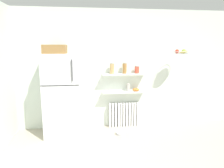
# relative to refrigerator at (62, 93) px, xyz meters

# --- Properties ---
(ground_plane) EXTENTS (7.04, 7.04, 0.00)m
(ground_plane) POSITION_rel_refrigerator_xyz_m (1.20, -1.17, -0.87)
(ground_plane) COLOR #B2A893
(back_wall) EXTENTS (7.04, 0.10, 2.60)m
(back_wall) POSITION_rel_refrigerator_xyz_m (1.20, 0.38, 0.43)
(back_wall) COLOR silver
(back_wall) RESTS_ON ground_plane
(refrigerator) EXTENTS (0.71, 0.69, 1.84)m
(refrigerator) POSITION_rel_refrigerator_xyz_m (0.00, 0.00, 0.00)
(refrigerator) COLOR silver
(refrigerator) RESTS_ON ground_plane
(radiator) EXTENTS (0.68, 0.12, 0.55)m
(radiator) POSITION_rel_refrigerator_xyz_m (1.32, 0.25, -0.60)
(radiator) COLOR white
(radiator) RESTS_ON ground_plane
(wall_shelf_lower) EXTENTS (0.97, 0.22, 0.02)m
(wall_shelf_lower) POSITION_rel_refrigerator_xyz_m (1.32, 0.22, -0.06)
(wall_shelf_lower) COLOR white
(wall_shelf_upper) EXTENTS (0.97, 0.22, 0.02)m
(wall_shelf_upper) POSITION_rel_refrigerator_xyz_m (1.32, 0.22, 0.34)
(wall_shelf_upper) COLOR white
(storage_jar_0) EXTENTS (0.09, 0.09, 0.23)m
(storage_jar_0) POSITION_rel_refrigerator_xyz_m (1.04, 0.22, 0.47)
(storage_jar_0) COLOR tan
(storage_jar_0) RESTS_ON wall_shelf_upper
(storage_jar_1) EXTENTS (0.09, 0.09, 0.24)m
(storage_jar_1) POSITION_rel_refrigerator_xyz_m (1.32, 0.22, 0.47)
(storage_jar_1) COLOR olive
(storage_jar_1) RESTS_ON wall_shelf_upper
(storage_jar_2) EXTENTS (0.10, 0.10, 0.17)m
(storage_jar_2) POSITION_rel_refrigerator_xyz_m (1.59, 0.22, 0.44)
(storage_jar_2) COLOR #C64C38
(storage_jar_2) RESTS_ON wall_shelf_upper
(vase) EXTENTS (0.07, 0.07, 0.18)m
(vase) POSITION_rel_refrigerator_xyz_m (1.41, 0.22, 0.04)
(vase) COLOR #B2ADA8
(vase) RESTS_ON wall_shelf_lower
(shelf_bowl) EXTENTS (0.15, 0.15, 0.07)m
(shelf_bowl) POSITION_rel_refrigerator_xyz_m (1.58, 0.22, -0.01)
(shelf_bowl) COLOR orange
(shelf_bowl) RESTS_ON wall_shelf_lower
(pet_food_bowl) EXTENTS (0.21, 0.21, 0.05)m
(pet_food_bowl) POSITION_rel_refrigerator_xyz_m (1.18, -0.19, -0.85)
(pet_food_bowl) COLOR #B7B7BC
(pet_food_bowl) RESTS_ON ground_plane
(hanging_fruit_basket) EXTENTS (0.34, 0.34, 0.10)m
(hanging_fruit_basket) POSITION_rel_refrigerator_xyz_m (2.47, -0.02, 0.82)
(hanging_fruit_basket) COLOR #B2B2B7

